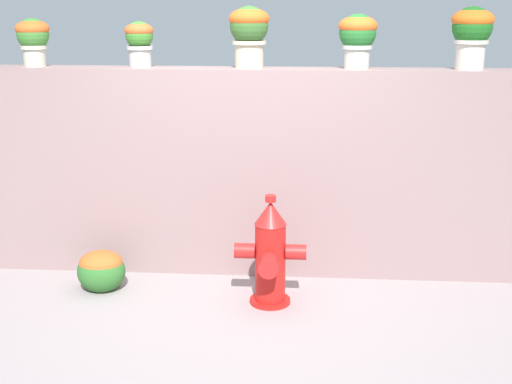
% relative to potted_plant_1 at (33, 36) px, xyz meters
% --- Properties ---
extents(ground_plane, '(24.00, 24.00, 0.00)m').
position_rel_potted_plant_1_xyz_m(ground_plane, '(1.80, -1.15, -2.00)').
color(ground_plane, gray).
extents(stone_wall, '(5.94, 0.31, 1.76)m').
position_rel_potted_plant_1_xyz_m(stone_wall, '(1.80, -0.00, -1.12)').
color(stone_wall, gray).
rests_on(stone_wall, ground).
extents(potted_plant_1, '(0.28, 0.28, 0.39)m').
position_rel_potted_plant_1_xyz_m(potted_plant_1, '(0.00, 0.00, 0.00)').
color(potted_plant_1, beige).
rests_on(potted_plant_1, stone_wall).
extents(potted_plant_2, '(0.24, 0.24, 0.37)m').
position_rel_potted_plant_1_xyz_m(potted_plant_2, '(0.89, 0.01, -0.02)').
color(potted_plant_2, '#BCB8AF').
rests_on(potted_plant_2, stone_wall).
extents(potted_plant_3, '(0.33, 0.33, 0.49)m').
position_rel_potted_plant_1_xyz_m(potted_plant_3, '(1.79, -0.02, 0.06)').
color(potted_plant_3, beige).
rests_on(potted_plant_3, stone_wall).
extents(potted_plant_4, '(0.31, 0.31, 0.43)m').
position_rel_potted_plant_1_xyz_m(potted_plant_4, '(2.66, -0.01, 0.02)').
color(potted_plant_4, beige).
rests_on(potted_plant_4, stone_wall).
extents(potted_plant_5, '(0.33, 0.33, 0.49)m').
position_rel_potted_plant_1_xyz_m(potted_plant_5, '(3.55, -0.00, 0.06)').
color(potted_plant_5, beige).
rests_on(potted_plant_5, stone_wall).
extents(fire_hydrant, '(0.56, 0.45, 0.88)m').
position_rel_potted_plant_1_xyz_m(fire_hydrant, '(2.01, -0.69, -1.60)').
color(fire_hydrant, red).
rests_on(fire_hydrant, ground).
extents(flower_bush_left, '(0.39, 0.35, 0.34)m').
position_rel_potted_plant_1_xyz_m(flower_bush_left, '(0.62, -0.53, -1.83)').
color(flower_bush_left, '#2F6B2B').
rests_on(flower_bush_left, ground).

